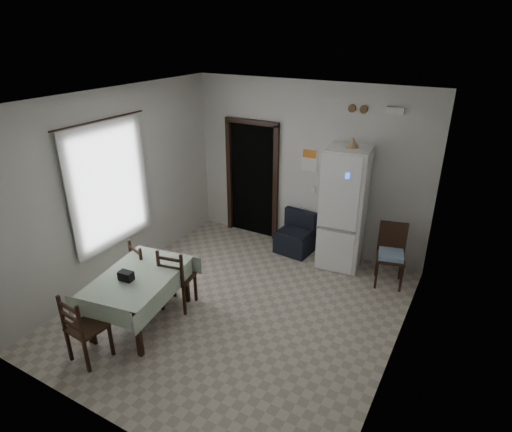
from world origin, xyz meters
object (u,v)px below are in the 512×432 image
object	(u,v)px
dining_table	(141,298)
dining_chair_far_right	(178,277)
corner_chair	(391,256)
dining_chair_near_head	(87,326)
navy_seat	(295,233)
dining_chair_far_left	(148,268)
fridge	(344,209)

from	to	relation	value
dining_table	dining_chair_far_right	world-z (taller)	dining_chair_far_right
corner_chair	dining_chair_near_head	xyz separation A→B (m)	(-2.71, -3.38, -0.02)
dining_chair_near_head	navy_seat	bearing A→B (deg)	-100.89
navy_seat	dining_chair_far_left	xyz separation A→B (m)	(-1.32, -2.25, 0.09)
corner_chair	dining_table	distance (m)	3.69
dining_chair_far_left	dining_chair_far_right	size ratio (longest dim) A/B	0.94
dining_chair_near_head	dining_chair_far_left	bearing A→B (deg)	-72.62
dining_chair_far_left	dining_chair_far_right	distance (m)	0.56
dining_table	dining_chair_far_right	distance (m)	0.57
dining_chair_far_right	dining_chair_near_head	size ratio (longest dim) A/B	1.02
fridge	dining_table	bearing A→B (deg)	-129.71
dining_chair_far_left	fridge	bearing A→B (deg)	-114.19
navy_seat	fridge	bearing A→B (deg)	5.21
fridge	dining_chair_near_head	bearing A→B (deg)	-123.63
corner_chair	navy_seat	bearing A→B (deg)	158.10
dining_chair_far_left	dining_chair_near_head	size ratio (longest dim) A/B	0.96
navy_seat	dining_chair_near_head	size ratio (longest dim) A/B	0.77
navy_seat	dining_chair_near_head	xyz separation A→B (m)	(-1.02, -3.62, 0.11)
fridge	corner_chair	bearing A→B (deg)	-22.07
dining_table	corner_chair	bearing A→B (deg)	33.95
navy_seat	dining_chair_near_head	bearing A→B (deg)	-100.50
dining_table	dining_chair_far_right	size ratio (longest dim) A/B	1.46
corner_chair	dining_chair_far_right	size ratio (longest dim) A/B	1.02
corner_chair	fridge	bearing A→B (deg)	150.55
fridge	dining_chair_near_head	size ratio (longest dim) A/B	2.16
navy_seat	dining_table	distance (m)	2.95
dining_chair_far_left	navy_seat	bearing A→B (deg)	-100.82
fridge	dining_chair_far_left	size ratio (longest dim) A/B	2.24
dining_table	dining_chair_far_left	xyz separation A→B (m)	(-0.34, 0.53, 0.09)
navy_seat	dining_chair_far_right	world-z (taller)	dining_chair_far_right
corner_chair	dining_chair_far_left	distance (m)	3.62
navy_seat	dining_table	world-z (taller)	dining_table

